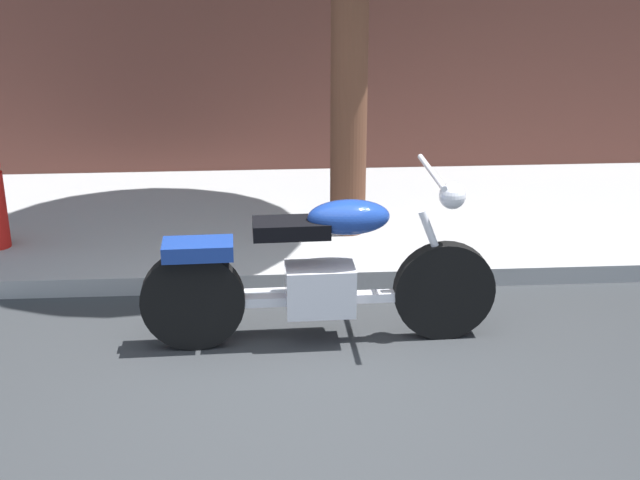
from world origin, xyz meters
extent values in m
plane|color=#303335|center=(0.00, 0.00, 0.00)|extent=(60.00, 60.00, 0.00)
cube|color=#A2A2A2|center=(0.00, 2.81, 0.07)|extent=(20.04, 2.72, 0.14)
cylinder|color=black|center=(0.93, 0.66, 0.33)|extent=(0.67, 0.12, 0.66)
cylinder|color=black|center=(-0.70, 0.61, 0.33)|extent=(0.67, 0.12, 0.66)
cube|color=silver|center=(0.11, 0.64, 0.38)|extent=(0.45, 0.29, 0.32)
cube|color=silver|center=(0.11, 0.64, 0.31)|extent=(1.47, 0.12, 0.06)
ellipsoid|color=navy|center=(0.29, 0.64, 0.86)|extent=(0.53, 0.28, 0.22)
cube|color=black|center=(-0.07, 0.63, 0.80)|extent=(0.49, 0.25, 0.10)
cube|color=navy|center=(-0.65, 0.62, 0.68)|extent=(0.45, 0.25, 0.10)
cylinder|color=silver|center=(0.87, 0.66, 0.61)|extent=(0.27, 0.06, 0.58)
cylinder|color=silver|center=(0.81, 0.66, 1.14)|extent=(0.06, 0.70, 0.04)
sphere|color=silver|center=(0.95, 0.66, 0.98)|extent=(0.17, 0.17, 0.17)
cylinder|color=silver|center=(-0.14, 0.79, 0.28)|extent=(0.80, 0.11, 0.09)
cylinder|color=brown|center=(0.45, 2.35, 1.78)|extent=(0.29, 0.29, 3.56)
camera|label=1|loc=(-0.22, -4.53, 2.71)|focal=49.61mm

